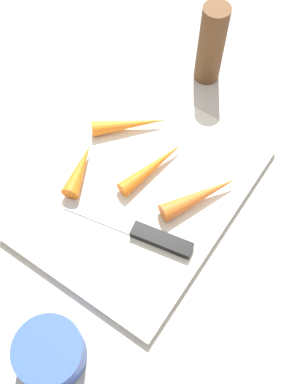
% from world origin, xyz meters
% --- Properties ---
extents(ground_plane, '(1.40, 1.40, 0.00)m').
position_xyz_m(ground_plane, '(0.00, 0.00, 0.00)').
color(ground_plane, '#ADA8A0').
extents(cutting_board, '(0.36, 0.26, 0.01)m').
position_xyz_m(cutting_board, '(0.00, 0.00, 0.01)').
color(cutting_board, silver).
rests_on(cutting_board, ground_plane).
extents(knife, '(0.06, 0.20, 0.01)m').
position_xyz_m(knife, '(0.05, 0.05, 0.02)').
color(knife, '#B7B7BC').
rests_on(knife, cutting_board).
extents(carrot_longest, '(0.13, 0.09, 0.03)m').
position_xyz_m(carrot_longest, '(-0.04, 0.08, 0.03)').
color(carrot_longest, orange).
rests_on(carrot_longest, cutting_board).
extents(carrot_shortest, '(0.09, 0.05, 0.03)m').
position_xyz_m(carrot_shortest, '(0.03, -0.10, 0.03)').
color(carrot_shortest, orange).
rests_on(carrot_shortest, cutting_board).
extents(carrot_long, '(0.13, 0.05, 0.02)m').
position_xyz_m(carrot_long, '(-0.04, -0.01, 0.02)').
color(carrot_long, orange).
rests_on(carrot_long, cutting_board).
extents(carrot_short, '(0.10, 0.11, 0.02)m').
position_xyz_m(carrot_short, '(-0.08, -0.08, 0.02)').
color(carrot_short, orange).
rests_on(carrot_short, cutting_board).
extents(small_bowl, '(0.09, 0.09, 0.05)m').
position_xyz_m(small_bowl, '(0.26, 0.04, 0.03)').
color(small_bowl, '#3351B2').
rests_on(small_bowl, ground_plane).
extents(pepper_grinder, '(0.04, 0.04, 0.15)m').
position_xyz_m(pepper_grinder, '(-0.26, -0.05, 0.07)').
color(pepper_grinder, brown).
rests_on(pepper_grinder, ground_plane).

